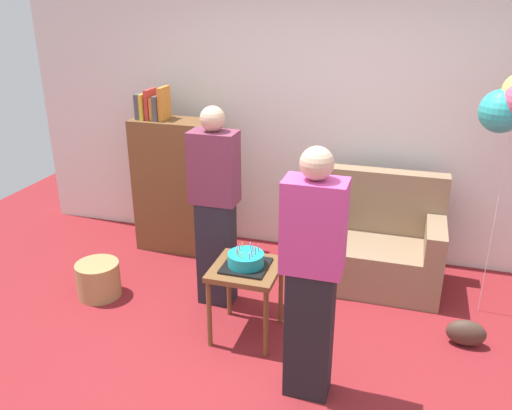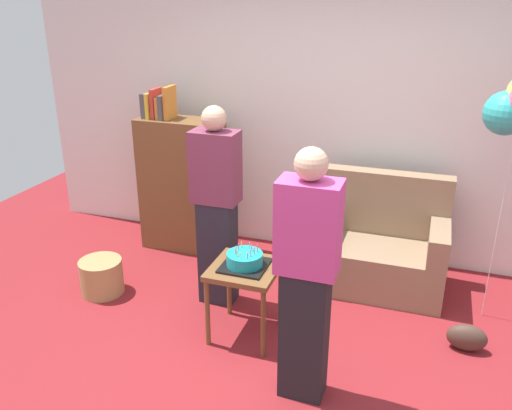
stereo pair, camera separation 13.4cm
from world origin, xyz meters
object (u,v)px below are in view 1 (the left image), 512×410
person_blowing_candles (215,208)px  side_table (246,277)px  couch (376,245)px  wicker_basket (99,279)px  bookshelf (177,184)px  birthday_cake (246,260)px  person_holding_cake (312,277)px  handbag (466,333)px

person_blowing_candles → side_table: bearing=-29.7°
couch → wicker_basket: bearing=-157.0°
bookshelf → couch: bearing=-3.4°
side_table → person_blowing_candles: (-0.37, 0.39, 0.35)m
bookshelf → birthday_cake: size_ratio=4.99×
bookshelf → birthday_cake: (1.09, -1.21, -0.06)m
person_holding_cake → person_blowing_candles: bearing=-34.4°
couch → side_table: bearing=-127.5°
bookshelf → person_blowing_candles: 1.10m
couch → wicker_basket: size_ratio=3.06×
couch → bookshelf: bearing=176.6°
couch → person_holding_cake: person_holding_cake is taller
birthday_cake → person_holding_cake: bearing=-39.8°
wicker_basket → bookshelf: bearing=75.6°
side_table → person_holding_cake: (0.56, -0.47, 0.35)m
birthday_cake → person_blowing_candles: (-0.37, 0.39, 0.21)m
bookshelf → wicker_basket: (-0.27, -1.05, -0.53)m
handbag → couch: bearing=133.4°
bookshelf → wicker_basket: bearing=-104.4°
side_table → person_holding_cake: size_ratio=0.35×
couch → person_blowing_candles: 1.49m
bookshelf → person_holding_cake: person_holding_cake is taller
side_table → handbag: (1.57, 0.33, -0.38)m
person_blowing_candles → wicker_basket: 1.22m
person_blowing_candles → wicker_basket: (-0.98, -0.22, -0.68)m
bookshelf → handbag: size_ratio=5.71×
person_blowing_candles → person_holding_cake: size_ratio=1.00×
side_table → wicker_basket: bearing=173.2°
birthday_cake → person_holding_cake: person_holding_cake is taller
side_table → handbag: side_table is taller
couch → person_blowing_candles: bearing=-149.7°
birthday_cake → person_blowing_candles: person_blowing_candles is taller
handbag → bookshelf: bearing=161.7°
person_blowing_candles → handbag: size_ratio=5.82×
side_table → person_blowing_candles: 0.64m
person_blowing_candles → person_holding_cake: (0.93, -0.85, 0.00)m
birthday_cake → person_blowing_candles: size_ratio=0.20×
handbag → side_table: bearing=-168.1°
side_table → wicker_basket: size_ratio=1.58×
side_table → birthday_cake: birthday_cake is taller
couch → person_holding_cake: (-0.28, -1.56, 0.49)m
birthday_cake → wicker_basket: (-1.36, 0.16, -0.47)m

